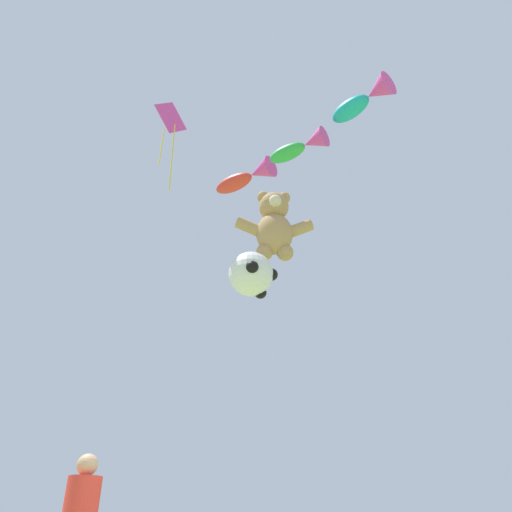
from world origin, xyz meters
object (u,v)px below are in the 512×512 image
Objects in this scene: fish_kite_emerald at (301,147)px; fish_kite_crimson at (247,177)px; soccer_ball_kite at (252,274)px; diamond_kite at (170,123)px; teddy_bear_kite at (274,225)px; fish_kite_teal at (364,100)px.

fish_kite_emerald is 0.86× the size of fish_kite_crimson.
diamond_kite is (-2.33, 0.84, 5.30)m from soccer_ball_kite.
fish_kite_teal reaches higher than teddy_bear_kite.
fish_kite_emerald is at bearing 134.14° from fish_kite_teal.
soccer_ball_kite is 4.39m from fish_kite_crimson.
diamond_kite reaches higher than fish_kite_teal.
teddy_bear_kite is 2.96m from fish_kite_crimson.
soccer_ball_kite is at bearing 153.17° from fish_kite_teal.
diamond_kite is at bearing 156.33° from fish_kite_teal.
teddy_bear_kite is at bearing -10.97° from diamond_kite.
soccer_ball_kite is at bearing -153.97° from teddy_bear_kite.
fish_kite_emerald reaches higher than teddy_bear_kite.
soccer_ball_kite is 0.35× the size of diamond_kite.
diamond_kite reaches higher than fish_kite_emerald.
teddy_bear_kite is 4.80m from diamond_kite.
fish_kite_crimson is at bearing 114.65° from teddy_bear_kite.
teddy_bear_kite is 1.03× the size of fish_kite_crimson.
fish_kite_emerald is 3.96m from diamond_kite.
diamond_kite is at bearing 168.02° from fish_kite_emerald.
fish_kite_teal is at bearing -23.67° from diamond_kite.
fish_kite_teal is at bearing -26.83° from soccer_ball_kite.
fish_kite_teal is at bearing -37.72° from teddy_bear_kite.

